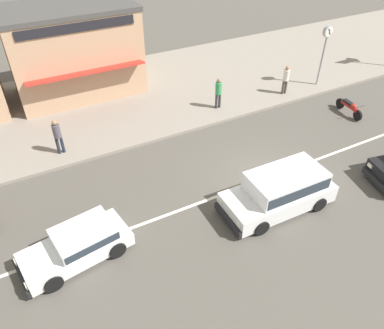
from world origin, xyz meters
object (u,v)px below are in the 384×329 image
Objects in this scene: motorcycle_2 at (350,107)px; pedestrian_by_shop at (218,91)px; minivan_white_0 at (281,189)px; hatchback_white_4 at (79,243)px; pedestrian_mid_kerb at (286,78)px; shopfront_corner_warung at (74,50)px; pedestrian_far_end at (57,134)px; street_clock at (326,41)px.

pedestrian_by_shop reaches higher than motorcycle_2.
minivan_white_0 is 7.50m from hatchback_white_4.
pedestrian_mid_kerb is 0.97× the size of pedestrian_by_shop.
shopfront_corner_warung reaches higher than motorcycle_2.
hatchback_white_4 is 14.67m from pedestrian_mid_kerb.
hatchback_white_4 is at bearing -96.57° from pedestrian_far_end.
pedestrian_far_end is at bearing -112.67° from shopfront_corner_warung.
street_clock is 3.03m from pedestrian_mid_kerb.
pedestrian_by_shop is (9.15, 6.33, 0.56)m from hatchback_white_4.
pedestrian_by_shop is at bearing 148.62° from motorcycle_2.
pedestrian_far_end is at bearing 83.43° from hatchback_white_4.
street_clock is (8.53, 7.20, 1.93)m from minivan_white_0.
pedestrian_mid_kerb is 4.25m from pedestrian_by_shop.
pedestrian_by_shop is at bearing 34.66° from hatchback_white_4.
motorcycle_2 is at bearing -103.54° from street_clock.
minivan_white_0 is 8.66m from motorcycle_2.
street_clock reaches higher than pedestrian_far_end.
pedestrian_by_shop is 0.25× the size of shopfront_corner_warung.
motorcycle_2 is (15.13, 2.68, -0.16)m from hatchback_white_4.
minivan_white_0 is at bearing -103.09° from pedestrian_by_shop.
pedestrian_by_shop reaches higher than hatchback_white_4.
pedestrian_mid_kerb is (-2.54, -0.02, -1.66)m from street_clock.
street_clock is at bearing 20.63° from hatchback_white_4.
pedestrian_by_shop is at bearing 76.91° from minivan_white_0.
pedestrian_mid_kerb is at bearing 50.18° from minivan_white_0.
shopfront_corner_warung is (-10.26, 5.91, 1.42)m from pedestrian_mid_kerb.
hatchback_white_4 is at bearing -104.74° from shopfront_corner_warung.
hatchback_white_4 is 17.16m from street_clock.
shopfront_corner_warung reaches higher than street_clock.
shopfront_corner_warung reaches higher than pedestrian_by_shop.
minivan_white_0 is at bearing -9.25° from hatchback_white_4.
pedestrian_mid_kerb is at bearing 117.85° from motorcycle_2.
shopfront_corner_warung is at bearing 67.33° from pedestrian_far_end.
minivan_white_0 is 2.61× the size of pedestrian_far_end.
street_clock reaches higher than motorcycle_2.
pedestrian_far_end is (-6.70, 7.28, 0.30)m from minivan_white_0.
shopfront_corner_warung is at bearing 108.06° from minivan_white_0.
street_clock is (15.93, 6.00, 2.19)m from hatchback_white_4.
pedestrian_mid_kerb is 12.69m from pedestrian_far_end.
street_clock is at bearing -2.78° from pedestrian_by_shop.
motorcycle_2 is 1.14× the size of pedestrian_by_shop.
hatchback_white_4 reaches higher than motorcycle_2.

